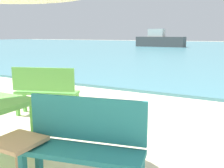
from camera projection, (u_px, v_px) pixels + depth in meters
The scene contains 4 objects.
side_table_wood at pixel (19, 157), 2.58m from camera, with size 0.44×0.44×0.54m.
bench_teal_center at pixel (84, 141), 2.51m from camera, with size 1.25×0.61×0.95m.
bench_green_left at pixel (45, 88), 4.93m from camera, with size 1.25×0.74×0.95m.
boat_fishing_trawler at pixel (160, 40), 30.97m from camera, with size 5.71×1.56×2.08m.
Camera 1 is at (1.74, -1.36, 1.55)m, focal length 41.83 mm.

